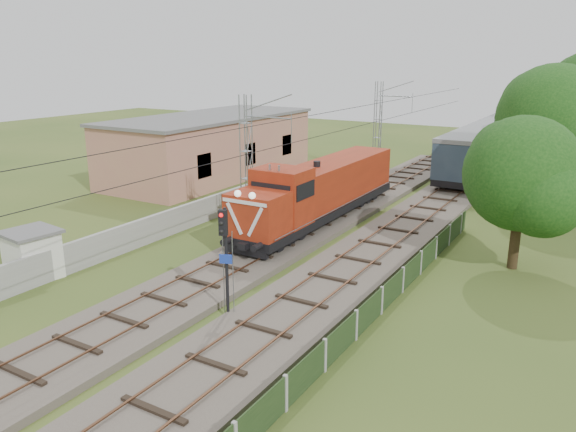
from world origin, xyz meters
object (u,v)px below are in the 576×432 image
Objects in this scene: relay_hut at (33,254)px; signal_post at (225,244)px; locomotive at (320,190)px; coach_rake at (539,112)px.

signal_post is at bearing 6.30° from relay_hut.
locomotive is 16.44m from relay_hut.
locomotive is 57.33m from coach_rake.
coach_rake reaches higher than relay_hut.
coach_rake is at bearing 80.20° from relay_hut.
locomotive is 3.60× the size of signal_post.
coach_rake is 72.83m from relay_hut.
relay_hut is (-12.40, -71.75, -1.37)m from coach_rake.
locomotive reaches higher than relay_hut.
signal_post is 1.80× the size of relay_hut.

